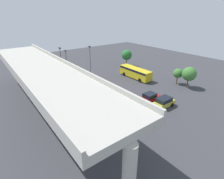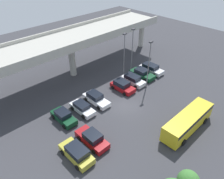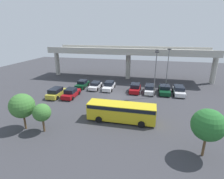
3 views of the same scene
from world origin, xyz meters
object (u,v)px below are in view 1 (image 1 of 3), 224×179
at_px(tree_front_left, 189,74).
at_px(parked_car_7, 72,76).
at_px(shuttle_bus, 135,72).
at_px(lamp_post_near_aisle, 90,62).
at_px(tree_front_far_right, 127,55).
at_px(parked_car_6, 77,79).
at_px(parked_car_4, 91,86).
at_px(parked_car_1, 125,109).
at_px(lamp_post_by_overpass, 67,66).
at_px(parked_car_5, 84,82).
at_px(parked_car_2, 115,101).
at_px(lamp_post_mid_lot, 62,64).
at_px(parked_car_3, 104,96).
at_px(tree_front_centre, 178,73).
at_px(parked_car_8, 149,98).
at_px(parked_car_0, 163,103).

bearing_deg(tree_front_left, parked_car_7, 40.94).
distance_m(shuttle_bus, lamp_post_near_aisle, 11.55).
distance_m(tree_front_left, tree_front_far_right, 20.35).
height_order(parked_car_6, lamp_post_near_aisle, lamp_post_near_aisle).
height_order(parked_car_4, lamp_post_near_aisle, lamp_post_near_aisle).
bearing_deg(parked_car_1, lamp_post_by_overpass, 100.59).
xyz_separation_m(parked_car_6, parked_car_7, (2.66, -0.02, 0.04)).
distance_m(parked_car_7, shuttle_bus, 15.71).
bearing_deg(lamp_post_by_overpass, parked_car_4, -139.02).
distance_m(parked_car_6, shuttle_bus, 14.38).
bearing_deg(parked_car_5, lamp_post_by_overpass, 163.99).
relative_size(parked_car_6, tree_front_far_right, 0.97).
distance_m(parked_car_7, tree_front_far_right, 18.21).
distance_m(parked_car_2, parked_car_5, 11.29).
relative_size(parked_car_2, parked_car_5, 0.96).
relative_size(parked_car_1, lamp_post_mid_lot, 0.52).
xyz_separation_m(parked_car_2, parked_car_3, (2.91, 0.29, 0.05)).
bearing_deg(parked_car_1, parked_car_2, 85.14).
relative_size(lamp_post_mid_lot, tree_front_centre, 2.33).
bearing_deg(tree_front_centre, shuttle_bus, 28.73).
bearing_deg(lamp_post_by_overpass, tree_front_far_right, -77.37).
bearing_deg(lamp_post_by_overpass, parked_car_6, -55.47).
xyz_separation_m(parked_car_7, tree_front_centre, (-17.66, -17.63, 1.74)).
xyz_separation_m(parked_car_4, shuttle_bus, (-0.60, -12.49, 0.70)).
bearing_deg(parked_car_6, parked_car_8, -70.62).
relative_size(tree_front_centre, tree_front_far_right, 0.73).
bearing_deg(parked_car_5, tree_front_far_right, 17.37).
distance_m(parked_car_4, parked_car_5, 2.87).
relative_size(parked_car_6, tree_front_left, 1.04).
relative_size(parked_car_3, tree_front_far_right, 0.98).
height_order(parked_car_4, tree_front_centre, tree_front_centre).
relative_size(parked_car_5, parked_car_6, 0.94).
xyz_separation_m(parked_car_1, parked_car_8, (0.22, -5.99, 0.02)).
relative_size(parked_car_5, tree_front_centre, 1.25).
height_order(parked_car_4, parked_car_7, parked_car_4).
distance_m(parked_car_0, lamp_post_mid_lot, 22.65).
bearing_deg(tree_front_far_right, lamp_post_mid_lot, 96.27).
distance_m(parked_car_1, tree_front_centre, 17.89).
relative_size(parked_car_1, parked_car_6, 0.91).
relative_size(lamp_post_near_aisle, lamp_post_by_overpass, 1.02).
bearing_deg(parked_car_0, parked_car_3, -52.53).
relative_size(parked_car_2, parked_car_7, 0.91).
xyz_separation_m(shuttle_bus, lamp_post_near_aisle, (4.26, 10.18, 3.39)).
relative_size(parked_car_0, tree_front_centre, 1.29).
xyz_separation_m(parked_car_0, tree_front_centre, (4.74, -11.16, 1.71)).
height_order(parked_car_1, parked_car_6, parked_car_6).
relative_size(parked_car_6, shuttle_bus, 0.53).
relative_size(parked_car_4, lamp_post_by_overpass, 0.53).
bearing_deg(parked_car_2, parked_car_4, 88.99).
bearing_deg(tree_front_centre, parked_car_2, 87.18).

